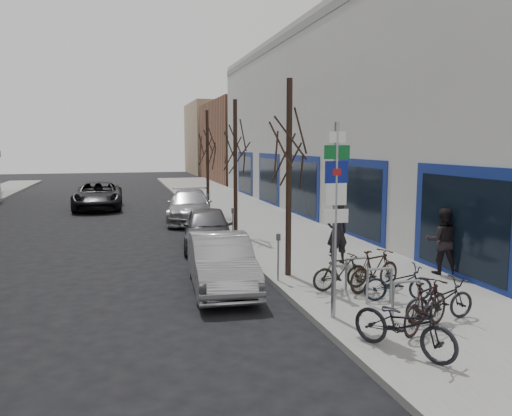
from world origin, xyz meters
TOP-DOWN VIEW (x-y plane):
  - ground at (0.00, 0.00)m, footprint 120.00×120.00m
  - sidewalk_east at (4.50, 10.00)m, footprint 5.00×70.00m
  - commercial_building at (17.00, 16.00)m, footprint 20.00×32.00m
  - brick_building_far at (13.00, 40.00)m, footprint 12.00×14.00m
  - tan_building_far at (13.50, 55.00)m, footprint 13.00×12.00m
  - highway_sign_pole at (2.40, -0.01)m, footprint 0.55×0.10m
  - bike_rack at (3.80, 0.60)m, footprint 0.66×2.26m
  - tree_near at (2.60, 3.50)m, footprint 1.80×1.80m
  - tree_mid at (2.60, 10.00)m, footprint 1.80×1.80m
  - tree_far at (2.60, 16.50)m, footprint 1.80×1.80m
  - meter_front at (2.15, 3.00)m, footprint 0.10×0.08m
  - meter_mid at (2.15, 8.50)m, footprint 0.10×0.08m
  - meter_back at (2.15, 14.00)m, footprint 0.10×0.08m
  - bike_near_left at (2.83, -1.99)m, footprint 1.49×1.99m
  - bike_near_right at (3.81, -1.19)m, footprint 1.74×1.27m
  - bike_mid_curb at (4.31, 0.66)m, footprint 1.69×0.81m
  - bike_mid_inner at (3.40, 1.80)m, footprint 1.58×0.58m
  - bike_far_curb at (4.41, -0.77)m, footprint 1.71×0.66m
  - bike_far_inner at (4.17, 1.50)m, footprint 1.82×1.10m
  - parked_car_front at (0.64, 3.17)m, footprint 1.78×4.38m
  - parked_car_mid at (1.20, 8.46)m, footprint 2.31×4.50m
  - parked_car_back at (1.40, 14.78)m, footprint 2.83×5.50m
  - lane_car at (-3.11, 21.05)m, footprint 2.74×5.77m
  - pedestrian_near at (4.45, 4.35)m, footprint 0.76×0.55m
  - pedestrian_far at (6.80, 2.51)m, footprint 0.83×0.73m

SIDE VIEW (x-z plane):
  - ground at x=0.00m, z-range 0.00..0.00m
  - sidewalk_east at x=4.50m, z-range 0.00..0.15m
  - bike_mid_inner at x=3.40m, z-range 0.15..1.09m
  - bike_mid_curb at x=4.31m, z-range 0.15..1.14m
  - bike_rack at x=3.80m, z-range 0.24..1.07m
  - bike_far_curb at x=4.41m, z-range 0.15..1.17m
  - bike_near_right at x=3.81m, z-range 0.15..1.19m
  - bike_far_inner at x=4.17m, z-range 0.15..1.21m
  - parked_car_front at x=0.64m, z-range 0.00..1.41m
  - parked_car_mid at x=1.20m, z-range 0.00..1.47m
  - bike_near_left at x=2.83m, z-range 0.15..1.34m
  - parked_car_back at x=1.40m, z-range 0.00..1.52m
  - lane_car at x=-3.11m, z-range 0.00..1.59m
  - meter_front at x=2.15m, z-range 0.28..1.55m
  - meter_mid at x=2.15m, z-range 0.28..1.55m
  - meter_back at x=2.15m, z-range 0.28..1.55m
  - pedestrian_far at x=6.80m, z-range 0.15..2.03m
  - pedestrian_near at x=4.45m, z-range 0.15..2.10m
  - highway_sign_pole at x=2.40m, z-range 0.36..4.56m
  - brick_building_far at x=13.00m, z-range 0.00..8.00m
  - tree_near at x=2.60m, z-range 1.35..6.85m
  - tree_mid at x=2.60m, z-range 1.35..6.85m
  - tree_far at x=2.60m, z-range 1.35..6.85m
  - tan_building_far at x=13.50m, z-range 0.00..9.00m
  - commercial_building at x=17.00m, z-range 0.00..10.00m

